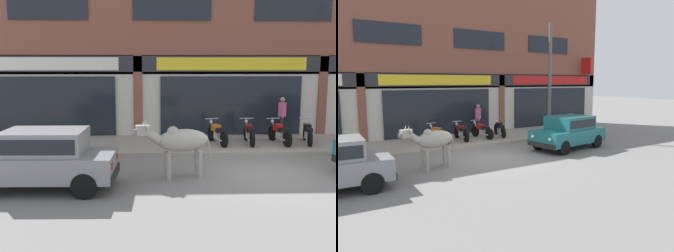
# 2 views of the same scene
# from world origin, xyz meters

# --- Properties ---
(ground_plane) EXTENTS (90.00, 90.00, 0.00)m
(ground_plane) POSITION_xyz_m (0.00, 0.00, 0.00)
(ground_plane) COLOR slate
(sidewalk) EXTENTS (19.00, 3.48, 0.13)m
(sidewalk) POSITION_xyz_m (0.00, 3.94, 0.06)
(sidewalk) COLOR gray
(sidewalk) RESTS_ON ground
(shop_building) EXTENTS (23.00, 1.40, 8.78)m
(shop_building) POSITION_xyz_m (0.01, 5.93, 4.17)
(shop_building) COLOR brown
(shop_building) RESTS_ON ground
(cow) EXTENTS (2.11, 0.88, 1.61)m
(cow) POSITION_xyz_m (-2.53, -0.27, 1.01)
(cow) COLOR #9E998E
(cow) RESTS_ON ground
(car_0) EXTENTS (3.77, 2.11, 1.46)m
(car_0) POSITION_xyz_m (3.78, -0.17, 0.81)
(car_0) COLOR black
(car_0) RESTS_ON ground
(motorcycle_0) EXTENTS (0.63, 1.79, 0.88)m
(motorcycle_0) POSITION_xyz_m (-0.87, 3.66, 0.51)
(motorcycle_0) COLOR black
(motorcycle_0) RESTS_ON sidewalk
(motorcycle_1) EXTENTS (0.52, 1.81, 0.88)m
(motorcycle_1) POSITION_xyz_m (0.31, 3.69, 0.51)
(motorcycle_1) COLOR black
(motorcycle_1) RESTS_ON sidewalk
(motorcycle_2) EXTENTS (0.52, 1.81, 0.88)m
(motorcycle_2) POSITION_xyz_m (1.44, 3.64, 0.51)
(motorcycle_2) COLOR black
(motorcycle_2) RESTS_ON sidewalk
(motorcycle_3) EXTENTS (0.68, 1.78, 0.88)m
(motorcycle_3) POSITION_xyz_m (2.50, 3.68, 0.51)
(motorcycle_3) COLOR black
(motorcycle_3) RESTS_ON sidewalk
(pedestrian) EXTENTS (0.32, 0.49, 1.60)m
(pedestrian) POSITION_xyz_m (2.00, 5.16, 1.11)
(pedestrian) COLOR #2D2D33
(pedestrian) RESTS_ON sidewalk
(utility_pole) EXTENTS (0.18, 0.18, 5.82)m
(utility_pole) POSITION_xyz_m (4.86, 2.50, 3.04)
(utility_pole) COLOR #595651
(utility_pole) RESTS_ON sidewalk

